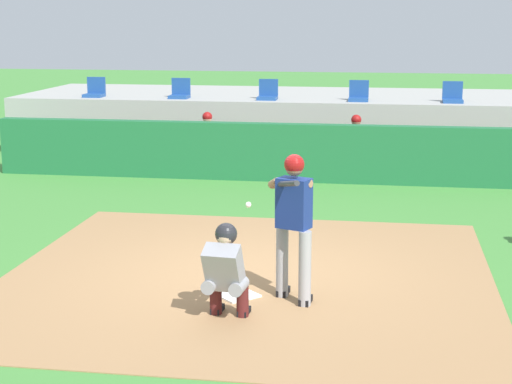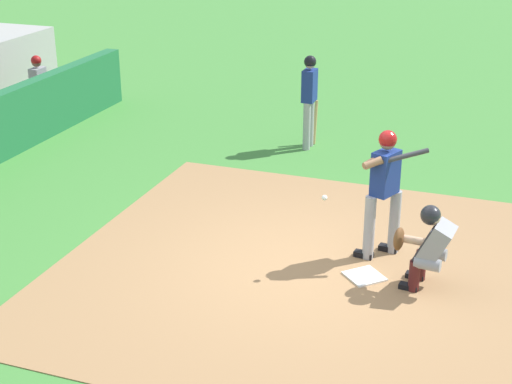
{
  "view_description": "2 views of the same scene",
  "coord_description": "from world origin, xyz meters",
  "views": [
    {
      "loc": [
        1.74,
        -10.33,
        3.4
      ],
      "look_at": [
        0.0,
        0.7,
        1.0
      ],
      "focal_mm": 58.13,
      "sensor_mm": 36.0,
      "label": 1
    },
    {
      "loc": [
        -8.84,
        -2.48,
        4.85
      ],
      "look_at": [
        0.0,
        0.7,
        1.0
      ],
      "focal_mm": 54.3,
      "sensor_mm": 36.0,
      "label": 2
    }
  ],
  "objects": [
    {
      "name": "ground_plane",
      "position": [
        0.0,
        0.0,
        0.0
      ],
      "size": [
        80.0,
        80.0,
        0.0
      ],
      "primitive_type": "plane",
      "color": "#428438"
    },
    {
      "name": "dugout_player_2",
      "position": [
        4.94,
        7.34,
        0.67
      ],
      "size": [
        0.49,
        0.7,
        1.3
      ],
      "color": "#939399",
      "rests_on": "ground"
    },
    {
      "name": "catcher_crouched",
      "position": [
        0.01,
        -1.56,
        0.61
      ],
      "size": [
        0.51,
        1.72,
        1.13
      ],
      "color": "gray",
      "rests_on": "ground"
    },
    {
      "name": "home_plate",
      "position": [
        0.0,
        -0.8,
        0.02
      ],
      "size": [
        0.62,
        0.62,
        0.02
      ],
      "primitive_type": "cube",
      "rotation": [
        0.0,
        0.0,
        0.79
      ],
      "color": "white",
      "rests_on": "dirt_infield"
    },
    {
      "name": "batter_at_plate",
      "position": [
        0.69,
        -0.86,
        1.04
      ],
      "size": [
        0.58,
        0.88,
        1.8
      ],
      "color": "#99999E",
      "rests_on": "ground"
    },
    {
      "name": "on_deck_batter",
      "position": [
        4.77,
        1.35,
        1.02
      ],
      "size": [
        0.58,
        0.23,
        1.79
      ],
      "color": "#99999E",
      "rests_on": "ground"
    },
    {
      "name": "dirt_infield",
      "position": [
        0.0,
        0.0,
        0.01
      ],
      "size": [
        6.4,
        6.4,
        0.01
      ],
      "primitive_type": "cube",
      "color": "#9E754C",
      "rests_on": "ground"
    }
  ]
}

